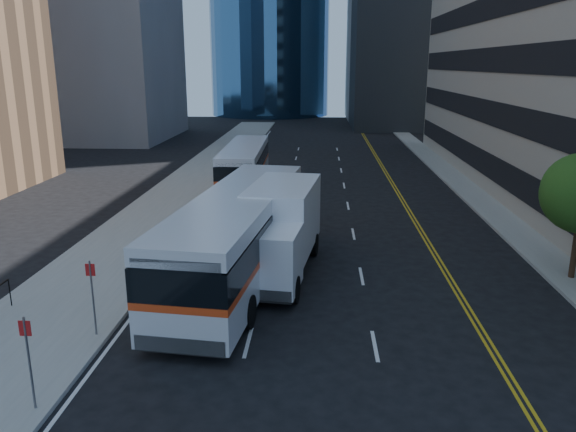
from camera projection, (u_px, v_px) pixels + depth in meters
The scene contains 6 objects.
ground at pixel (364, 380), 15.67m from camera, with size 160.00×160.00×0.00m, color black.
sidewalk_west at pixel (191, 186), 40.31m from camera, with size 5.00×90.00×0.15m, color gray.
sidewalk_east at pixel (466, 189), 39.25m from camera, with size 2.00×90.00×0.15m, color gray.
bus_front at pixel (238, 235), 22.44m from camera, with size 4.55×14.02×3.55m.
bus_rear at pixel (245, 165), 39.72m from camera, with size 2.77×11.70×3.00m.
box_truck at pixel (278, 229), 23.25m from camera, with size 3.50×7.81×3.62m.
Camera 1 is at (-1.33, -14.02, 8.54)m, focal length 35.00 mm.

